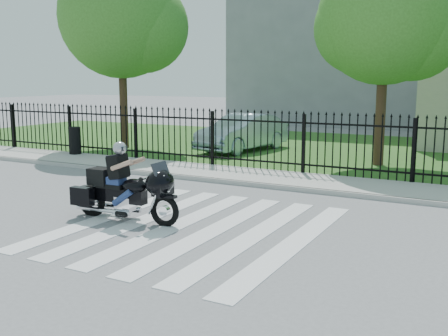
% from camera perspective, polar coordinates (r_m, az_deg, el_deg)
% --- Properties ---
extents(ground, '(120.00, 120.00, 0.00)m').
position_cam_1_polar(ground, '(10.02, -3.18, -6.54)').
color(ground, slate).
rests_on(ground, ground).
extents(crosswalk, '(5.00, 5.50, 0.01)m').
position_cam_1_polar(crosswalk, '(10.02, -3.18, -6.50)').
color(crosswalk, silver).
rests_on(crosswalk, ground).
extents(sidewalk, '(40.00, 2.00, 0.12)m').
position_cam_1_polar(sidewalk, '(14.39, 7.23, -1.33)').
color(sidewalk, '#ADAAA3').
rests_on(sidewalk, ground).
extents(curb, '(40.00, 0.12, 0.12)m').
position_cam_1_polar(curb, '(13.48, 5.70, -2.05)').
color(curb, '#ADAAA3').
rests_on(curb, ground).
extents(grass_strip, '(40.00, 12.00, 0.02)m').
position_cam_1_polar(grass_strip, '(21.01, 14.10, 1.82)').
color(grass_strip, '#2A5F20').
rests_on(grass_strip, ground).
extents(iron_fence, '(26.00, 0.04, 1.80)m').
position_cam_1_polar(iron_fence, '(15.19, 8.65, 2.44)').
color(iron_fence, black).
rests_on(iron_fence, ground).
extents(tree_left, '(4.80, 4.80, 7.58)m').
position_cam_1_polar(tree_left, '(21.62, -11.17, 15.86)').
color(tree_left, '#382316').
rests_on(tree_left, ground).
extents(tree_mid, '(4.20, 4.20, 6.78)m').
position_cam_1_polar(tree_mid, '(17.66, 17.15, 15.38)').
color(tree_mid, '#382316').
rests_on(tree_mid, ground).
extents(building_tall, '(15.00, 10.00, 12.00)m').
position_cam_1_polar(building_tall, '(35.28, 15.44, 14.62)').
color(building_tall, gray).
rests_on(building_tall, ground).
extents(motorcycle_rider, '(2.45, 0.74, 1.62)m').
position_cam_1_polar(motorcycle_rider, '(10.59, -10.93, -2.12)').
color(motorcycle_rider, black).
rests_on(motorcycle_rider, ground).
extents(parked_car, '(2.27, 4.51, 1.42)m').
position_cam_1_polar(parked_car, '(20.33, 2.05, 3.89)').
color(parked_car, '#9AB4C2').
rests_on(parked_car, grass_strip).
extents(litter_bin, '(0.49, 0.49, 0.97)m').
position_cam_1_polar(litter_bin, '(19.52, -15.93, 2.90)').
color(litter_bin, black).
rests_on(litter_bin, sidewalk).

